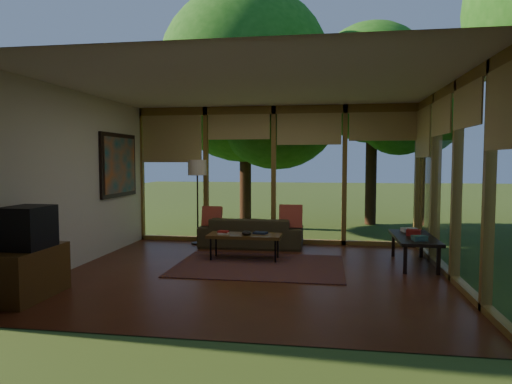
% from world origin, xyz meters
% --- Properties ---
extents(floor, '(5.50, 5.50, 0.00)m').
position_xyz_m(floor, '(0.00, 0.00, 0.00)').
color(floor, '#582817').
rests_on(floor, ground).
extents(ceiling, '(5.50, 5.50, 0.00)m').
position_xyz_m(ceiling, '(0.00, 0.00, 2.70)').
color(ceiling, silver).
rests_on(ceiling, ground).
extents(wall_left, '(0.04, 5.00, 2.70)m').
position_xyz_m(wall_left, '(-2.75, 0.00, 1.35)').
color(wall_left, beige).
rests_on(wall_left, ground).
extents(wall_front, '(5.50, 0.04, 2.70)m').
position_xyz_m(wall_front, '(0.00, -2.50, 1.35)').
color(wall_front, beige).
rests_on(wall_front, ground).
extents(window_wall_back, '(5.50, 0.12, 2.70)m').
position_xyz_m(window_wall_back, '(0.00, 2.50, 1.35)').
color(window_wall_back, olive).
rests_on(window_wall_back, ground).
extents(window_wall_right, '(0.12, 5.00, 2.70)m').
position_xyz_m(window_wall_right, '(2.75, 0.00, 1.35)').
color(window_wall_right, olive).
rests_on(window_wall_right, ground).
extents(tree_nw, '(4.19, 4.19, 5.78)m').
position_xyz_m(tree_nw, '(-0.93, 4.58, 3.68)').
color(tree_nw, '#372114').
rests_on(tree_nw, ground).
extents(tree_ne, '(3.04, 3.04, 5.11)m').
position_xyz_m(tree_ne, '(2.16, 5.59, 3.58)').
color(tree_ne, '#372114').
rests_on(tree_ne, ground).
extents(rug, '(2.58, 1.83, 0.01)m').
position_xyz_m(rug, '(0.02, 0.46, 0.01)').
color(rug, brown).
rests_on(rug, floor).
extents(sofa, '(1.94, 0.77, 0.56)m').
position_xyz_m(sofa, '(-0.36, 2.00, 0.28)').
color(sofa, '#3A331D').
rests_on(sofa, floor).
extents(pillow_left, '(0.37, 0.20, 0.39)m').
position_xyz_m(pillow_left, '(-1.11, 1.95, 0.57)').
color(pillow_left, maroon).
rests_on(pillow_left, sofa).
extents(pillow_right, '(0.42, 0.23, 0.44)m').
position_xyz_m(pillow_right, '(0.39, 1.95, 0.59)').
color(pillow_right, maroon).
rests_on(pillow_right, sofa).
extents(ct_book_lower, '(0.23, 0.20, 0.03)m').
position_xyz_m(ct_book_lower, '(-0.64, 0.82, 0.44)').
color(ct_book_lower, beige).
rests_on(ct_book_lower, coffee_table).
extents(ct_book_upper, '(0.18, 0.14, 0.03)m').
position_xyz_m(ct_book_upper, '(-0.64, 0.82, 0.47)').
color(ct_book_upper, maroon).
rests_on(ct_book_upper, coffee_table).
extents(ct_book_side, '(0.25, 0.21, 0.03)m').
position_xyz_m(ct_book_side, '(-0.04, 0.95, 0.44)').
color(ct_book_side, '#161E32').
rests_on(ct_book_side, coffee_table).
extents(ct_bowl, '(0.16, 0.16, 0.07)m').
position_xyz_m(ct_bowl, '(-0.24, 0.77, 0.46)').
color(ct_bowl, black).
rests_on(ct_bowl, coffee_table).
extents(media_cabinet, '(0.50, 1.00, 0.60)m').
position_xyz_m(media_cabinet, '(-2.47, -1.58, 0.30)').
color(media_cabinet, '#583A18').
rests_on(media_cabinet, floor).
extents(television, '(0.45, 0.55, 0.50)m').
position_xyz_m(television, '(-2.45, -1.58, 0.85)').
color(television, black).
rests_on(television, media_cabinet).
extents(console_book_a, '(0.23, 0.19, 0.07)m').
position_xyz_m(console_book_a, '(2.40, 0.52, 0.49)').
color(console_book_a, '#355C56').
rests_on(console_book_a, side_console).
extents(console_book_b, '(0.25, 0.21, 0.10)m').
position_xyz_m(console_book_b, '(2.40, 0.97, 0.50)').
color(console_book_b, maroon).
rests_on(console_book_b, side_console).
extents(console_book_c, '(0.27, 0.22, 0.06)m').
position_xyz_m(console_book_c, '(2.40, 1.37, 0.49)').
color(console_book_c, beige).
rests_on(console_book_c, side_console).
extents(floor_lamp, '(0.36, 0.36, 1.65)m').
position_xyz_m(floor_lamp, '(-1.45, 2.14, 1.41)').
color(floor_lamp, black).
rests_on(floor_lamp, floor).
extents(coffee_table, '(1.20, 0.50, 0.43)m').
position_xyz_m(coffee_table, '(-0.29, 0.87, 0.39)').
color(coffee_table, '#583A18').
rests_on(coffee_table, floor).
extents(side_console, '(0.60, 1.40, 0.46)m').
position_xyz_m(side_console, '(2.40, 0.92, 0.41)').
color(side_console, black).
rests_on(side_console, floor).
extents(wall_painting, '(0.06, 1.35, 1.15)m').
position_xyz_m(wall_painting, '(-2.71, 1.40, 1.55)').
color(wall_painting, black).
rests_on(wall_painting, wall_left).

